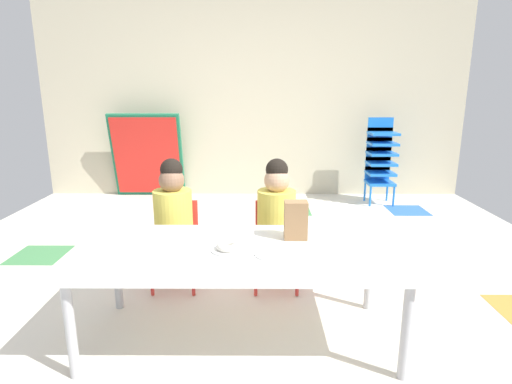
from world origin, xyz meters
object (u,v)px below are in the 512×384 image
kid_chair_blue_stack (381,157)px  seated_child_middle_seat (276,212)px  craft_table (240,256)px  donut_powdered_on_plate (228,246)px  paper_plate_center_table (272,254)px  seated_child_near_camera (173,212)px  paper_bag_brown (296,220)px  paper_plate_near_edge (228,250)px  folded_activity_table (147,156)px

kid_chair_blue_stack → seated_child_middle_seat: bearing=-120.9°
craft_table → seated_child_middle_seat: seated_child_middle_seat is taller
kid_chair_blue_stack → donut_powdered_on_plate: bearing=-119.3°
paper_plate_center_table → craft_table: bearing=151.7°
seated_child_near_camera → kid_chair_blue_stack: kid_chair_blue_stack is taller
seated_child_near_camera → donut_powdered_on_plate: seated_child_near_camera is taller
craft_table → seated_child_near_camera: (-0.48, 0.62, 0.06)m
kid_chair_blue_stack → donut_powdered_on_plate: size_ratio=8.35×
craft_table → paper_plate_center_table: 0.20m
paper_plate_center_table → seated_child_middle_seat: bearing=85.8°
paper_bag_brown → kid_chair_blue_stack: bearing=65.1°
kid_chair_blue_stack → paper_plate_near_edge: (-1.64, -2.92, -0.03)m
kid_chair_blue_stack → paper_bag_brown: bearing=-114.9°
donut_powdered_on_plate → seated_child_middle_seat: bearing=66.6°
kid_chair_blue_stack → paper_plate_near_edge: kid_chair_blue_stack is taller
folded_activity_table → donut_powdered_on_plate: size_ratio=8.72×
seated_child_near_camera → folded_activity_table: (-0.85, 2.55, -0.02)m
seated_child_middle_seat → craft_table: bearing=-109.5°
donut_powdered_on_plate → paper_plate_near_edge: bearing=0.0°
paper_plate_center_table → seated_child_near_camera: bearing=132.4°
paper_plate_center_table → paper_bag_brown: bearing=60.0°
seated_child_near_camera → seated_child_middle_seat: (0.70, 0.00, 0.00)m
craft_table → folded_activity_table: bearing=112.8°
seated_child_near_camera → paper_plate_center_table: bearing=-47.6°
seated_child_near_camera → folded_activity_table: 2.69m
kid_chair_blue_stack → paper_plate_near_edge: size_ratio=5.78×
kid_chair_blue_stack → paper_plate_center_table: (-1.41, -2.98, -0.03)m
seated_child_middle_seat → kid_chair_blue_stack: kid_chair_blue_stack is taller
paper_plate_near_edge → craft_table: bearing=27.1°
seated_child_middle_seat → donut_powdered_on_plate: (-0.28, -0.65, 0.01)m
folded_activity_table → paper_plate_near_edge: bearing=-68.4°
paper_bag_brown → donut_powdered_on_plate: 0.42m
folded_activity_table → paper_bag_brown: size_ratio=4.94×
paper_plate_center_table → donut_powdered_on_plate: bearing=165.9°
craft_table → paper_plate_near_edge: bearing=-152.9°
seated_child_middle_seat → kid_chair_blue_stack: bearing=59.1°
folded_activity_table → donut_powdered_on_plate: folded_activity_table is taller
craft_table → paper_bag_brown: paper_bag_brown is taller
craft_table → paper_bag_brown: size_ratio=7.99×
seated_child_middle_seat → paper_bag_brown: 0.49m
folded_activity_table → paper_plate_near_edge: (1.27, -3.20, 0.01)m
seated_child_middle_seat → kid_chair_blue_stack: size_ratio=0.88×
folded_activity_table → paper_plate_center_table: folded_activity_table is taller
seated_child_near_camera → kid_chair_blue_stack: size_ratio=0.88×
craft_table → seated_child_middle_seat: bearing=70.5°
folded_activity_table → paper_bag_brown: bearing=-61.5°
seated_child_middle_seat → paper_plate_near_edge: size_ratio=5.10×
paper_plate_near_edge → paper_plate_center_table: (0.23, -0.06, 0.00)m
folded_activity_table → paper_bag_brown: 3.44m
seated_child_near_camera → donut_powdered_on_plate: bearing=-57.3°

